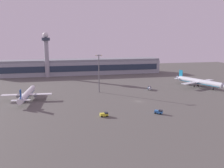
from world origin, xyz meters
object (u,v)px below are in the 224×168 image
(airplane_mid_apron, at_px, (27,94))
(airplane_taxiway_distant, at_px, (199,82))
(control_tower, at_px, (46,52))
(fuel_truck, at_px, (150,88))
(cargo_loader, at_px, (159,112))
(apron_light_east, at_px, (99,71))
(maintenance_van, at_px, (104,114))

(airplane_mid_apron, bearing_deg, airplane_taxiway_distant, 10.90)
(control_tower, bearing_deg, fuel_truck, -45.64)
(control_tower, bearing_deg, airplane_mid_apron, -95.92)
(cargo_loader, distance_m, apron_light_east, 63.31)
(control_tower, relative_size, airplane_taxiway_distant, 1.01)
(apron_light_east, bearing_deg, airplane_mid_apron, -165.87)
(airplane_mid_apron, xyz_separation_m, airplane_taxiway_distant, (130.56, 12.85, 0.56))
(fuel_truck, xyz_separation_m, apron_light_east, (-39.20, 0.48, 14.28))
(control_tower, xyz_separation_m, airplane_mid_apron, (-9.56, -92.15, -21.72))
(control_tower, relative_size, airplane_mid_apron, 1.11)
(maintenance_van, xyz_separation_m, apron_light_east, (6.87, 55.63, 14.47))
(airplane_taxiway_distant, relative_size, apron_light_east, 1.60)
(airplane_taxiway_distant, bearing_deg, fuel_truck, -19.88)
(control_tower, height_order, maintenance_van, control_tower)
(control_tower, xyz_separation_m, fuel_truck, (78.55, -80.32, -24.25))
(maintenance_van, bearing_deg, control_tower, -167.62)
(apron_light_east, bearing_deg, control_tower, 116.24)
(control_tower, height_order, apron_light_east, control_tower)
(control_tower, relative_size, apron_light_east, 1.62)
(fuel_truck, relative_size, maintenance_van, 1.59)
(airplane_mid_apron, height_order, maintenance_van, airplane_mid_apron)
(airplane_mid_apron, distance_m, cargo_loader, 84.15)
(airplane_mid_apron, relative_size, airplane_taxiway_distant, 0.91)
(airplane_taxiway_distant, xyz_separation_m, maintenance_van, (-88.52, -56.17, -3.27))
(airplane_mid_apron, distance_m, apron_light_east, 51.79)
(airplane_taxiway_distant, xyz_separation_m, apron_light_east, (-81.65, -0.54, 11.19))
(airplane_taxiway_distant, bearing_deg, maintenance_van, 11.14)
(control_tower, distance_m, cargo_loader, 152.46)
(control_tower, height_order, airplane_taxiway_distant, control_tower)
(control_tower, distance_m, maintenance_van, 141.44)
(control_tower, height_order, fuel_truck, control_tower)
(airplane_taxiway_distant, height_order, maintenance_van, airplane_taxiway_distant)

